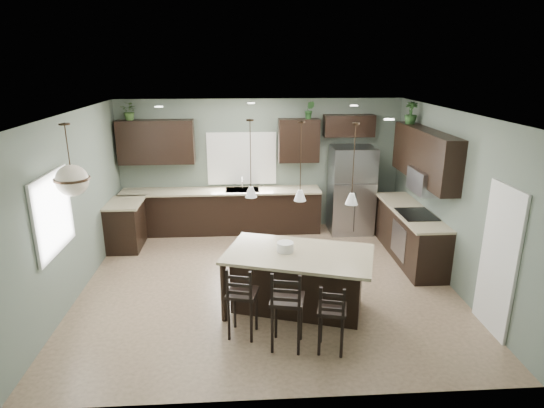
% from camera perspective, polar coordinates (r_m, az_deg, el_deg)
% --- Properties ---
extents(ground, '(6.00, 6.00, 0.00)m').
position_cam_1_polar(ground, '(7.71, -0.56, -9.82)').
color(ground, '#9E8466').
rests_on(ground, ground).
extents(pantry_door, '(0.04, 0.82, 2.04)m').
position_cam_1_polar(pantry_door, '(6.74, 26.54, -6.38)').
color(pantry_door, white).
rests_on(pantry_door, ground).
extents(window_back, '(1.35, 0.02, 1.00)m').
position_cam_1_polar(window_back, '(9.78, -3.81, 5.73)').
color(window_back, white).
rests_on(window_back, room_shell).
extents(window_left, '(0.02, 1.10, 1.00)m').
position_cam_1_polar(window_left, '(6.88, -25.89, -1.10)').
color(window_left, white).
rests_on(window_left, room_shell).
extents(left_return_cabs, '(0.60, 0.90, 0.90)m').
position_cam_1_polar(left_return_cabs, '(9.38, -17.89, -2.61)').
color(left_return_cabs, black).
rests_on(left_return_cabs, ground).
extents(left_return_countertop, '(0.66, 0.96, 0.04)m').
position_cam_1_polar(left_return_countertop, '(9.23, -18.04, 0.13)').
color(left_return_countertop, '#BCAD8E').
rests_on(left_return_countertop, left_return_cabs).
extents(back_lower_cabs, '(4.20, 0.60, 0.90)m').
position_cam_1_polar(back_lower_cabs, '(9.80, -6.32, -0.98)').
color(back_lower_cabs, black).
rests_on(back_lower_cabs, ground).
extents(back_countertop, '(4.20, 0.66, 0.04)m').
position_cam_1_polar(back_countertop, '(9.64, -6.41, 1.63)').
color(back_countertop, '#BCAD8E').
rests_on(back_countertop, back_lower_cabs).
extents(sink_inset, '(0.70, 0.45, 0.01)m').
position_cam_1_polar(sink_inset, '(9.63, -3.74, 1.77)').
color(sink_inset, gray).
rests_on(sink_inset, back_countertop).
extents(faucet, '(0.02, 0.02, 0.28)m').
position_cam_1_polar(faucet, '(9.56, -3.76, 2.56)').
color(faucet, silver).
rests_on(faucet, back_countertop).
extents(back_upper_left, '(1.55, 0.34, 0.90)m').
position_cam_1_polar(back_upper_left, '(9.72, -14.33, 7.56)').
color(back_upper_left, black).
rests_on(back_upper_left, room_shell).
extents(back_upper_right, '(0.85, 0.34, 0.90)m').
position_cam_1_polar(back_upper_right, '(9.62, 3.37, 7.97)').
color(back_upper_right, black).
rests_on(back_upper_right, room_shell).
extents(fridge_header, '(1.05, 0.34, 0.45)m').
position_cam_1_polar(fridge_header, '(9.76, 9.62, 9.67)').
color(fridge_header, black).
rests_on(fridge_header, room_shell).
extents(right_lower_cabs, '(0.60, 2.35, 0.90)m').
position_cam_1_polar(right_lower_cabs, '(8.85, 16.88, -3.70)').
color(right_lower_cabs, black).
rests_on(right_lower_cabs, ground).
extents(right_countertop, '(0.66, 2.35, 0.04)m').
position_cam_1_polar(right_countertop, '(8.69, 17.02, -0.81)').
color(right_countertop, '#BCAD8E').
rests_on(right_countertop, right_lower_cabs).
extents(cooktop, '(0.58, 0.75, 0.02)m').
position_cam_1_polar(cooktop, '(8.44, 17.67, -1.23)').
color(cooktop, black).
rests_on(cooktop, right_countertop).
extents(wall_oven_front, '(0.01, 0.72, 0.60)m').
position_cam_1_polar(wall_oven_front, '(8.51, 15.57, -4.44)').
color(wall_oven_front, gray).
rests_on(wall_oven_front, right_lower_cabs).
extents(right_upper_cabs, '(0.34, 2.35, 0.90)m').
position_cam_1_polar(right_upper_cabs, '(8.50, 18.59, 5.82)').
color(right_upper_cabs, black).
rests_on(right_upper_cabs, room_shell).
extents(microwave, '(0.40, 0.75, 0.40)m').
position_cam_1_polar(microwave, '(8.31, 18.69, 2.74)').
color(microwave, gray).
rests_on(microwave, right_upper_cabs).
extents(refrigerator, '(0.90, 0.74, 1.85)m').
position_cam_1_polar(refrigerator, '(9.78, 9.93, 1.74)').
color(refrigerator, gray).
rests_on(refrigerator, ground).
extents(kitchen_island, '(2.33, 1.74, 0.92)m').
position_cam_1_polar(kitchen_island, '(6.72, 3.32, -9.75)').
color(kitchen_island, black).
rests_on(kitchen_island, ground).
extents(serving_dish, '(0.24, 0.24, 0.14)m').
position_cam_1_polar(serving_dish, '(6.53, 1.67, -5.41)').
color(serving_dish, silver).
rests_on(serving_dish, kitchen_island).
extents(bar_stool_left, '(0.46, 0.46, 1.03)m').
position_cam_1_polar(bar_stool_left, '(6.14, -3.73, -12.02)').
color(bar_stool_left, black).
rests_on(bar_stool_left, ground).
extents(bar_stool_center, '(0.49, 0.49, 1.11)m').
position_cam_1_polar(bar_stool_center, '(5.88, 1.91, -12.92)').
color(bar_stool_center, black).
rests_on(bar_stool_center, ground).
extents(bar_stool_right, '(0.43, 0.43, 0.96)m').
position_cam_1_polar(bar_stool_right, '(5.90, 7.51, -13.87)').
color(bar_stool_right, black).
rests_on(bar_stool_right, ground).
extents(pendant_left, '(0.17, 0.17, 1.10)m').
position_cam_1_polar(pendant_left, '(6.27, -2.71, 5.65)').
color(pendant_left, white).
rests_on(pendant_left, room_shell).
extents(pendant_center, '(0.17, 0.17, 1.10)m').
position_cam_1_polar(pendant_center, '(6.11, 3.62, 5.32)').
color(pendant_center, white).
rests_on(pendant_center, room_shell).
extents(pendant_right, '(0.17, 0.17, 1.10)m').
position_cam_1_polar(pendant_right, '(6.03, 10.19, 4.92)').
color(pendant_right, silver).
rests_on(pendant_right, room_shell).
extents(chandelier, '(0.46, 0.46, 0.96)m').
position_cam_1_polar(chandelier, '(6.42, -24.09, 5.06)').
color(chandelier, beige).
rests_on(chandelier, room_shell).
extents(plant_back_left, '(0.40, 0.38, 0.36)m').
position_cam_1_polar(plant_back_left, '(9.70, -17.44, 11.07)').
color(plant_back_left, '#314E22').
rests_on(plant_back_left, back_upper_left).
extents(plant_back_right, '(0.23, 0.21, 0.36)m').
position_cam_1_polar(plant_back_right, '(9.54, 4.73, 11.68)').
color(plant_back_right, '#265324').
rests_on(plant_back_right, back_upper_right).
extents(plant_right_wall, '(0.29, 0.29, 0.41)m').
position_cam_1_polar(plant_right_wall, '(9.09, 17.04, 10.88)').
color(plant_right_wall, '#23471F').
rests_on(plant_right_wall, right_upper_cabs).
extents(room_shell, '(6.00, 6.00, 6.00)m').
position_cam_1_polar(room_shell, '(7.09, -0.60, 2.48)').
color(room_shell, slate).
rests_on(room_shell, ground).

